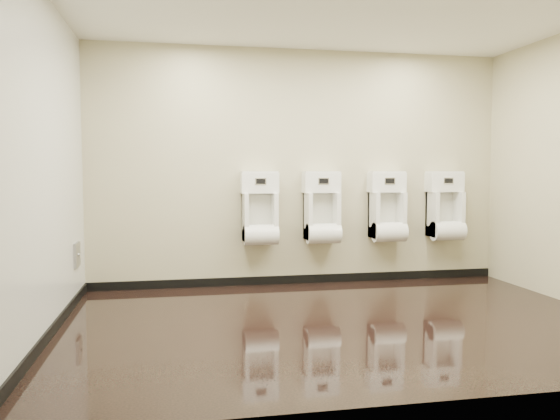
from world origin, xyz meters
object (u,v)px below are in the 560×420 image
at_px(access_panel, 77,255).
at_px(urinal_1, 322,213).
at_px(urinal_0, 260,214).
at_px(urinal_2, 388,212).
at_px(urinal_3, 445,211).

relative_size(access_panel, urinal_1, 0.30).
bearing_deg(urinal_0, urinal_1, 0.00).
distance_m(access_panel, urinal_2, 3.58).
xyz_separation_m(urinal_1, urinal_2, (0.82, 0.00, 0.00)).
height_order(urinal_1, urinal_3, same).
distance_m(urinal_1, urinal_3, 1.58).
distance_m(access_panel, urinal_0, 2.04).
bearing_deg(access_panel, urinal_2, 6.48).
bearing_deg(access_panel, urinal_1, 8.42).
distance_m(access_panel, urinal_1, 2.77).
distance_m(urinal_0, urinal_3, 2.33).
relative_size(urinal_2, urinal_3, 1.00).
bearing_deg(urinal_3, access_panel, -174.66).
bearing_deg(urinal_1, urinal_2, 0.00).
relative_size(urinal_0, urinal_2, 1.00).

